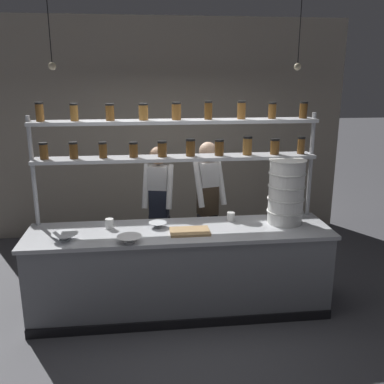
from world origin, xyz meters
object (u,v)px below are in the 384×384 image
(chef_center, at_px, (208,201))
(cutting_board, at_px, (190,231))
(serving_cup_by_board, at_px, (109,224))
(container_stack, at_px, (286,192))
(prep_bowl_center_front, at_px, (129,239))
(spice_shelf_unit, at_px, (178,144))
(prep_bowl_near_left, at_px, (65,237))
(prep_bowl_center_back, at_px, (158,225))
(serving_cup_front, at_px, (231,217))
(chef_left, at_px, (159,204))

(chef_center, xyz_separation_m, cutting_board, (-0.32, -0.86, -0.06))
(cutting_board, relative_size, serving_cup_by_board, 3.77)
(container_stack, bearing_deg, prep_bowl_center_front, -166.96)
(spice_shelf_unit, relative_size, cutting_board, 7.55)
(prep_bowl_near_left, distance_m, serving_cup_by_board, 0.49)
(prep_bowl_center_back, xyz_separation_m, serving_cup_by_board, (-0.50, 0.02, 0.03))
(serving_cup_front, bearing_deg, spice_shelf_unit, 168.17)
(prep_bowl_center_back, bearing_deg, container_stack, -0.54)
(chef_center, height_order, prep_bowl_near_left, chef_center)
(chef_left, height_order, prep_bowl_near_left, chef_left)
(cutting_board, distance_m, serving_cup_front, 0.57)
(chef_center, bearing_deg, prep_bowl_center_front, -146.89)
(prep_bowl_near_left, xyz_separation_m, prep_bowl_center_front, (0.62, -0.13, -0.00))
(spice_shelf_unit, height_order, container_stack, spice_shelf_unit)
(spice_shelf_unit, distance_m, serving_cup_by_board, 1.10)
(serving_cup_front, height_order, serving_cup_by_board, serving_cup_by_board)
(container_stack, bearing_deg, chef_center, 137.25)
(serving_cup_front, relative_size, serving_cup_by_board, 0.92)
(chef_center, xyz_separation_m, prep_bowl_near_left, (-1.54, -0.93, -0.03))
(chef_center, distance_m, prep_bowl_center_front, 1.40)
(chef_left, bearing_deg, spice_shelf_unit, -55.62)
(prep_bowl_center_front, height_order, serving_cup_front, serving_cup_front)
(prep_bowl_center_front, distance_m, serving_cup_front, 1.20)
(cutting_board, xyz_separation_m, prep_bowl_near_left, (-1.22, -0.07, 0.02))
(spice_shelf_unit, xyz_separation_m, serving_cup_by_board, (-0.73, -0.21, -0.79))
(cutting_board, distance_m, prep_bowl_center_front, 0.63)
(chef_left, xyz_separation_m, prep_bowl_center_front, (-0.33, -1.13, 0.00))
(prep_bowl_center_back, bearing_deg, spice_shelf_unit, 44.17)
(cutting_board, height_order, prep_bowl_center_front, prep_bowl_center_front)
(spice_shelf_unit, xyz_separation_m, container_stack, (1.13, -0.24, -0.50))
(serving_cup_by_board, bearing_deg, chef_left, 52.80)
(chef_left, bearing_deg, serving_cup_by_board, -113.51)
(serving_cup_front, bearing_deg, prep_bowl_center_back, -172.20)
(serving_cup_by_board, bearing_deg, spice_shelf_unit, 15.99)
(prep_bowl_center_front, height_order, serving_cup_by_board, serving_cup_by_board)
(prep_bowl_center_front, bearing_deg, chef_center, 49.15)
(spice_shelf_unit, xyz_separation_m, prep_bowl_near_left, (-1.14, -0.49, -0.81))
(spice_shelf_unit, xyz_separation_m, prep_bowl_center_back, (-0.23, -0.23, -0.82))
(spice_shelf_unit, distance_m, prep_bowl_center_back, 0.88)
(cutting_board, bearing_deg, prep_bowl_near_left, -176.81)
(serving_cup_front, distance_m, serving_cup_by_board, 1.30)
(container_stack, distance_m, cutting_board, 1.12)
(chef_left, xyz_separation_m, chef_center, (0.59, -0.07, 0.04))
(chef_left, distance_m, prep_bowl_center_back, 0.73)
(chef_left, xyz_separation_m, serving_cup_by_board, (-0.54, -0.72, 0.02))
(prep_bowl_near_left, height_order, prep_bowl_center_front, prep_bowl_near_left)
(chef_center, relative_size, prep_bowl_near_left, 6.74)
(prep_bowl_center_front, relative_size, prep_bowl_center_back, 1.23)
(chef_center, xyz_separation_m, container_stack, (0.73, -0.68, 0.28))
(spice_shelf_unit, distance_m, prep_bowl_center_front, 1.15)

